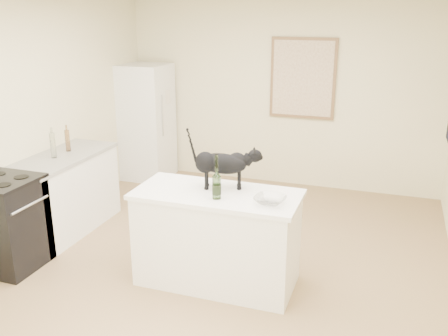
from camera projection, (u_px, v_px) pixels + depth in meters
floor at (215, 269)px, 4.94m from camera, size 5.50×5.50×0.00m
wall_back at (281, 95)px, 7.01m from camera, size 4.50×0.00×4.50m
wall_left at (14, 125)px, 5.24m from camera, size 0.00×5.50×5.50m
island_base at (217, 240)px, 4.60m from camera, size 1.44×0.67×0.86m
island_top at (217, 194)px, 4.46m from camera, size 1.50×0.70×0.04m
left_cabinets at (64, 195)px, 5.69m from camera, size 0.60×1.40×0.86m
left_countertop at (60, 158)px, 5.55m from camera, size 0.62×1.44×0.04m
stove at (7, 225)px, 4.87m from camera, size 0.60×0.60×0.90m
fridge at (146, 122)px, 7.40m from camera, size 0.68×0.68×1.70m
artwork_frame at (303, 78)px, 6.81m from camera, size 0.90×0.03×1.10m
artwork_canvas at (302, 79)px, 6.80m from camera, size 0.82×0.00×1.02m
black_cat at (222, 166)px, 4.50m from camera, size 0.62×0.35×0.42m
wine_bottle at (217, 179)px, 4.26m from camera, size 0.08×0.08×0.36m
glass_bowl at (270, 200)px, 4.19m from camera, size 0.29×0.29×0.06m
fridge_paper at (167, 97)px, 7.19m from camera, size 0.04×0.15×0.19m
counter_bottle_cluster at (59, 143)px, 5.55m from camera, size 0.07×0.33×0.28m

